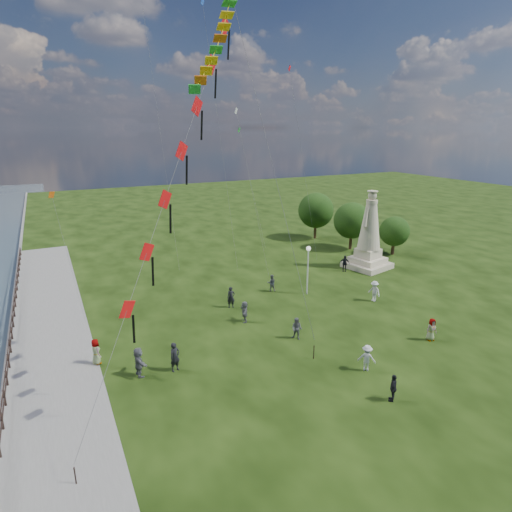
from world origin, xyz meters
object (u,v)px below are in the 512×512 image
person_5 (139,362)px  person_11 (245,312)px  person_7 (271,283)px  person_6 (231,297)px  person_2 (367,358)px  statue (369,239)px  person_3 (393,388)px  lamppost (308,260)px  person_9 (345,263)px  person_0 (175,357)px  person_1 (297,329)px  person_4 (431,329)px  person_8 (374,291)px  person_10 (96,353)px

person_5 → person_11: (8.46, 3.83, -0.10)m
person_7 → person_6: bearing=42.8°
person_2 → statue: bearing=-86.2°
statue → person_3: statue is taller
lamppost → person_9: size_ratio=2.59×
lamppost → person_6: 7.34m
statue → person_3: bearing=-140.2°
person_0 → person_9: bearing=7.5°
person_0 → person_9: (20.23, 10.27, -0.07)m
person_9 → person_1: bearing=-103.6°
person_11 → person_4: bearing=68.7°
person_0 → person_8: bearing=-9.7°
person_6 → person_8: (11.05, -4.01, 0.01)m
lamppost → person_3: lamppost is taller
person_6 → person_11: person_6 is taller
lamppost → person_7: bearing=141.1°
person_6 → person_10: bearing=-145.5°
person_0 → person_10: 4.89m
person_4 → person_7: (-5.27, 12.73, -0.03)m
person_0 → person_1: person_0 is taller
person_9 → person_10: size_ratio=1.03×
person_1 → person_9: (11.78, 10.09, 0.05)m
person_0 → person_8: size_ratio=1.03×
person_10 → person_5: bearing=-157.0°
person_2 → person_9: 18.31m
statue → person_1: (-14.60, -10.00, -2.20)m
person_5 → person_7: (13.16, 8.37, -0.14)m
person_4 → person_6: bearing=139.5°
person_3 → person_8: (8.30, 10.89, 0.10)m
statue → person_7: 12.17m
lamppost → person_3: (-4.24, -14.69, -2.30)m
person_1 → person_3: size_ratio=1.00×
statue → person_11: bearing=-173.3°
person_8 → person_11: person_8 is taller
person_2 → person_11: person_2 is taller
person_5 → lamppost: bearing=-73.3°
statue → person_8: bearing=-140.0°
person_4 → person_6: (-9.85, 11.00, 0.08)m
person_7 → person_8: 8.66m
person_2 → person_6: 12.48m
person_2 → person_4: person_2 is taller
statue → person_9: 3.54m
person_3 → person_4: 8.10m
statue → person_2: bearing=-143.6°
person_9 → person_3: bearing=-85.2°
person_7 → person_10: size_ratio=0.94×
person_3 → person_5: (-11.34, 8.27, 0.13)m
lamppost → person_8: lamppost is taller
person_4 → person_10: person_10 is taller
statue → person_6: (-16.46, -3.15, -2.10)m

